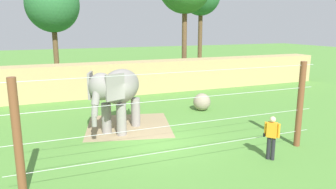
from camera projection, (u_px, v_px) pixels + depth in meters
ground_plane at (158, 142)px, 13.78m from camera, size 120.00×120.00×0.00m
dirt_patch at (129, 126)px, 15.99m from camera, size 4.94×5.01×0.01m
embankment_wall at (108, 79)px, 22.82m from camera, size 36.00×1.80×2.33m
elephant at (117, 90)px, 14.78m from camera, size 3.30×3.42×2.98m
enrichment_ball at (202, 102)px, 18.80m from camera, size 1.02×1.02×1.02m
cable_fence at (183, 118)px, 11.07m from camera, size 11.47×0.25×3.53m
zookeeper at (272, 136)px, 11.79m from camera, size 0.47×0.50×1.67m
tree_far_left at (52, 5)px, 27.18m from camera, size 4.51×4.51×9.06m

